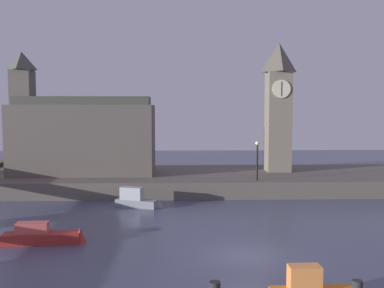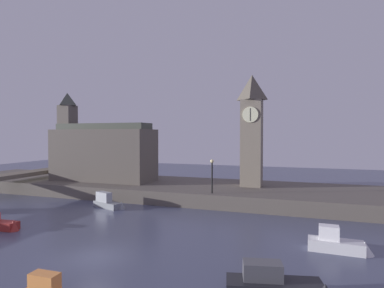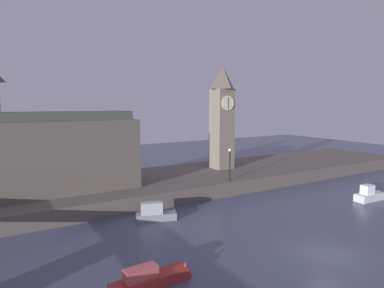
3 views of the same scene
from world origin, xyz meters
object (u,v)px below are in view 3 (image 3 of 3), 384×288
object	(u,v)px
boat_dinghy_red	(156,278)
parliament_hall	(58,152)
boat_cruiser_grey	(158,213)
clock_tower	(222,116)
streetlamp	(230,160)
boat_ferry_white	(371,195)

from	to	relation	value
boat_dinghy_red	parliament_hall	bearing A→B (deg)	97.37
parliament_hall	boat_cruiser_grey	size ratio (longest dim) A/B	3.38
boat_dinghy_red	clock_tower	bearing A→B (deg)	46.50
streetlamp	boat_ferry_white	bearing A→B (deg)	-39.93
boat_cruiser_grey	streetlamp	bearing A→B (deg)	18.72
boat_dinghy_red	boat_ferry_white	world-z (taller)	boat_ferry_white
parliament_hall	boat_ferry_white	world-z (taller)	parliament_hall
boat_ferry_white	boat_cruiser_grey	bearing A→B (deg)	164.61
boat_ferry_white	boat_cruiser_grey	world-z (taller)	boat_ferry_white
clock_tower	streetlamp	distance (m)	8.07
boat_dinghy_red	boat_cruiser_grey	distance (m)	10.11
clock_tower	boat_dinghy_red	xyz separation A→B (m)	(-17.50, -18.44, -7.77)
boat_cruiser_grey	parliament_hall	bearing A→B (deg)	129.34
clock_tower	boat_cruiser_grey	bearing A→B (deg)	-144.80
clock_tower	boat_dinghy_red	size ratio (longest dim) A/B	2.65
boat_ferry_white	parliament_hall	bearing A→B (deg)	153.45
boat_ferry_white	clock_tower	bearing A→B (deg)	117.34
streetlamp	boat_ferry_white	xyz separation A→B (m)	(10.96, -9.17, -3.17)
parliament_hall	boat_ferry_white	xyz separation A→B (m)	(27.51, -13.74, -4.75)
streetlamp	boat_dinghy_red	distance (m)	19.32
clock_tower	boat_dinghy_red	world-z (taller)	clock_tower
parliament_hall	boat_dinghy_red	size ratio (longest dim) A/B	2.78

